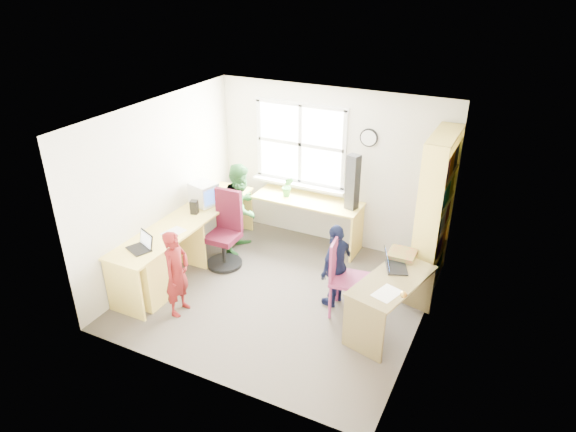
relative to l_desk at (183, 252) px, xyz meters
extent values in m
cube|color=#464037|center=(1.31, 0.28, -0.47)|extent=(3.60, 3.40, 0.02)
cube|color=white|center=(1.31, 0.28, 1.95)|extent=(3.60, 3.40, 0.02)
cube|color=silver|center=(1.31, 1.99, 0.74)|extent=(3.60, 0.02, 2.40)
cube|color=silver|center=(1.31, -1.43, 0.74)|extent=(3.60, 0.02, 2.40)
cube|color=silver|center=(-0.50, 0.28, 0.74)|extent=(0.02, 3.40, 2.40)
cube|color=silver|center=(3.12, 0.28, 0.74)|extent=(0.02, 3.40, 2.40)
cube|color=white|center=(0.81, 1.97, 1.04)|extent=(1.40, 0.01, 1.20)
cube|color=white|center=(0.81, 1.96, 1.04)|extent=(1.48, 0.04, 1.28)
cube|color=olive|center=(3.09, -0.77, 0.54)|extent=(0.02, 0.82, 2.00)
sphere|color=gold|center=(3.06, -0.44, 0.54)|extent=(0.07, 0.07, 0.07)
cylinder|color=black|center=(1.86, 1.96, 1.29)|extent=(0.26, 0.03, 0.26)
cylinder|color=white|center=(1.86, 1.95, 1.29)|extent=(0.22, 0.01, 0.22)
cube|color=#FFE065|center=(-0.19, 0.38, 0.28)|extent=(0.60, 2.70, 0.03)
cube|color=#FFE065|center=(1.06, 1.70, 0.28)|extent=(1.65, 0.56, 0.03)
cube|color=#FFE065|center=(-0.19, 0.38, -0.10)|extent=(0.56, 0.03, 0.72)
cube|color=#FFE065|center=(-0.19, -0.94, -0.10)|extent=(0.56, 0.03, 0.72)
cube|color=#FFE065|center=(-0.19, 1.70, -0.10)|extent=(0.56, 0.03, 0.72)
cube|color=#FFE065|center=(1.86, 1.70, -0.10)|extent=(0.03, 0.52, 0.72)
cube|color=#FFE065|center=(-0.19, -0.57, -0.10)|extent=(0.54, 0.45, 0.72)
cube|color=olive|center=(2.78, 0.25, 0.22)|extent=(0.83, 1.29, 0.03)
cube|color=olive|center=(2.64, -0.32, -0.12)|extent=(0.51, 0.15, 0.66)
cube|color=olive|center=(2.92, 0.81, -0.12)|extent=(0.51, 0.15, 0.66)
cube|color=#FFE065|center=(2.96, 0.96, 0.59)|extent=(0.30, 0.02, 2.10)
cube|color=#FFE065|center=(2.96, 1.96, 0.59)|extent=(0.30, 0.02, 2.10)
cube|color=#FFE065|center=(2.96, 1.46, 1.63)|extent=(0.30, 1.00, 0.02)
cube|color=#FFE065|center=(2.96, 1.46, -0.40)|extent=(0.30, 1.00, 0.02)
cube|color=#FFE065|center=(2.96, 1.46, -0.04)|extent=(0.30, 1.00, 0.02)
cube|color=#FFE065|center=(2.96, 1.46, 0.34)|extent=(0.30, 1.00, 0.02)
cube|color=#FFE065|center=(2.96, 1.46, 0.72)|extent=(0.30, 1.00, 0.02)
cube|color=#FFE065|center=(2.96, 1.46, 1.10)|extent=(0.30, 1.00, 0.02)
cube|color=#FFE065|center=(2.96, 1.46, 1.48)|extent=(0.30, 1.00, 0.02)
cube|color=red|center=(2.96, 1.16, -0.25)|extent=(0.25, 0.28, 0.27)
cube|color=#1B47A4|center=(2.96, 1.48, -0.24)|extent=(0.25, 0.30, 0.29)
cube|color=#20893F|center=(2.96, 1.78, -0.23)|extent=(0.25, 0.26, 0.30)
cube|color=yellow|center=(2.96, 1.16, 0.13)|extent=(0.25, 0.28, 0.30)
cube|color=#823689|center=(2.96, 1.48, 0.14)|extent=(0.25, 0.30, 0.32)
cube|color=orange|center=(2.96, 1.78, 0.12)|extent=(0.25, 0.26, 0.29)
cube|color=#292929|center=(2.96, 1.16, 0.52)|extent=(0.25, 0.28, 0.32)
cube|color=silver|center=(2.96, 1.48, 0.50)|extent=(0.25, 0.30, 0.29)
cube|color=red|center=(2.96, 1.78, 0.51)|extent=(0.25, 0.26, 0.30)
cube|color=#1B47A4|center=(2.96, 1.16, 0.88)|extent=(0.25, 0.28, 0.29)
cube|color=#20893F|center=(2.96, 1.48, 0.89)|extent=(0.25, 0.30, 0.30)
cube|color=yellow|center=(2.96, 1.78, 0.90)|extent=(0.25, 0.26, 0.32)
cube|color=#823689|center=(2.96, 1.16, 1.27)|extent=(0.25, 0.28, 0.30)
cube|color=orange|center=(2.96, 1.48, 1.28)|extent=(0.25, 0.30, 0.32)
cube|color=#292929|center=(2.96, 1.78, 1.26)|extent=(0.25, 0.26, 0.29)
cylinder|color=black|center=(0.25, 0.59, -0.43)|extent=(0.53, 0.53, 0.05)
cylinder|color=black|center=(0.25, 0.59, -0.22)|extent=(0.06, 0.06, 0.38)
cube|color=#420C1A|center=(0.25, 0.59, 0.00)|extent=(0.43, 0.43, 0.08)
cube|color=#420C1A|center=(0.25, 0.80, 0.35)|extent=(0.41, 0.09, 0.60)
cylinder|color=#97325F|center=(2.08, 0.12, -0.22)|extent=(0.04, 0.04, 0.47)
cylinder|color=#97325F|center=(2.45, 0.17, -0.22)|extent=(0.04, 0.04, 0.47)
cylinder|color=#97325F|center=(2.03, 0.49, -0.22)|extent=(0.04, 0.04, 0.47)
cylinder|color=#97325F|center=(2.40, 0.54, -0.22)|extent=(0.04, 0.04, 0.47)
cube|color=#97325F|center=(2.24, 0.33, 0.02)|extent=(0.49, 0.49, 0.04)
cube|color=#97325F|center=(2.05, 0.31, 0.29)|extent=(0.08, 0.42, 0.52)
cube|color=white|center=(-0.22, 0.87, 0.30)|extent=(0.30, 0.26, 0.02)
cube|color=white|center=(-0.22, 0.87, 0.47)|extent=(0.41, 0.39, 0.33)
cube|color=#3F72F2|center=(-0.05, 0.82, 0.47)|extent=(0.07, 0.26, 0.24)
cube|color=black|center=(-0.20, -0.58, 0.30)|extent=(0.36, 0.31, 0.02)
cube|color=black|center=(-0.16, -0.48, 0.40)|extent=(0.30, 0.16, 0.20)
cube|color=white|center=(-0.16, -0.48, 0.40)|extent=(0.26, 0.13, 0.16)
cube|color=black|center=(2.75, 0.50, 0.24)|extent=(0.34, 0.39, 0.02)
cube|color=black|center=(2.64, 0.46, 0.35)|extent=(0.18, 0.32, 0.21)
cube|color=#3F72F2|center=(2.65, 0.46, 0.35)|extent=(0.14, 0.28, 0.17)
cube|color=black|center=(-0.18, 0.57, 0.39)|extent=(0.12, 0.12, 0.20)
cube|color=black|center=(-0.19, 1.04, 0.39)|extent=(0.12, 0.12, 0.19)
cube|color=black|center=(1.75, 1.71, 0.70)|extent=(0.20, 0.18, 0.81)
cube|color=red|center=(2.74, 0.80, 0.27)|extent=(0.33, 0.33, 0.06)
cube|color=white|center=(-0.10, -0.02, 0.30)|extent=(0.26, 0.33, 0.00)
cube|color=white|center=(2.80, -0.05, 0.24)|extent=(0.31, 0.37, 0.00)
imported|color=#2F7631|center=(0.74, 1.68, 0.45)|extent=(0.21, 0.19, 0.32)
imported|color=maroon|center=(0.35, -0.57, 0.10)|extent=(0.28, 0.42, 1.12)
imported|color=#2A6A2B|center=(0.24, 1.15, 0.22)|extent=(0.56, 0.70, 1.36)
imported|color=#121838|center=(2.01, 0.46, 0.10)|extent=(0.37, 0.69, 1.12)
camera|label=1|loc=(3.88, -4.69, 3.49)|focal=32.00mm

